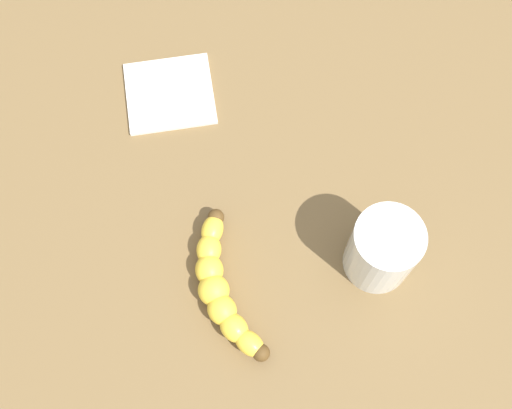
% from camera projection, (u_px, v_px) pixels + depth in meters
% --- Properties ---
extents(wooden_tabletop, '(1.20, 1.20, 0.03)m').
position_uv_depth(wooden_tabletop, '(289.00, 252.00, 0.86)').
color(wooden_tabletop, brown).
rests_on(wooden_tabletop, ground).
extents(banana, '(0.09, 0.19, 0.04)m').
position_uv_depth(banana, '(221.00, 288.00, 0.81)').
color(banana, yellow).
rests_on(banana, wooden_tabletop).
extents(smoothie_glass, '(0.08, 0.08, 0.10)m').
position_uv_depth(smoothie_glass, '(382.00, 250.00, 0.80)').
color(smoothie_glass, silver).
rests_on(smoothie_glass, wooden_tabletop).
extents(folded_napkin, '(0.14, 0.13, 0.01)m').
position_uv_depth(folded_napkin, '(170.00, 94.00, 0.93)').
color(folded_napkin, white).
rests_on(folded_napkin, wooden_tabletop).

